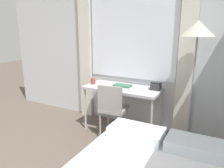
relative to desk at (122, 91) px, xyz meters
The scene contains 7 objects.
wall_back_with_window 0.77m from the desk, 115.85° to the left, with size 5.04×0.13×2.70m.
desk is the anchor object (origin of this frame).
desk_chair 0.34m from the desk, 97.06° to the right, with size 0.44×0.44×0.88m.
standing_lamp 1.39m from the desk, ahead, with size 0.43×0.43×1.80m.
telephone 0.55m from the desk, 13.68° to the left, with size 0.16×0.16×0.12m.
book 0.10m from the desk, 115.98° to the left, with size 0.29×0.16×0.02m.
mug 0.55m from the desk, behind, with size 0.08×0.08×0.10m.
Camera 1 is at (1.64, -0.26, 1.72)m, focal length 35.00 mm.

